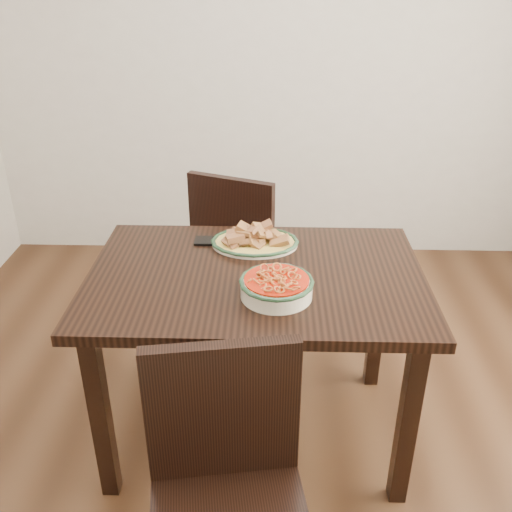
{
  "coord_description": "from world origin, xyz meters",
  "views": [
    {
      "loc": [
        -0.01,
        -1.74,
        1.76
      ],
      "look_at": [
        -0.07,
        0.07,
        0.81
      ],
      "focal_mm": 40.0,
      "sensor_mm": 36.0,
      "label": 1
    }
  ],
  "objects_px": {
    "chair_near": "(227,487)",
    "fish_plate": "(255,235)",
    "smartphone": "(212,241)",
    "chair_far": "(241,246)",
    "noodle_bowl": "(277,285)",
    "dining_table": "(256,296)"
  },
  "relations": [
    {
      "from": "chair_near",
      "to": "noodle_bowl",
      "type": "relative_size",
      "value": 3.55
    },
    {
      "from": "fish_plate",
      "to": "smartphone",
      "type": "height_order",
      "value": "fish_plate"
    },
    {
      "from": "chair_far",
      "to": "fish_plate",
      "type": "relative_size",
      "value": 2.63
    },
    {
      "from": "chair_near",
      "to": "fish_plate",
      "type": "xyz_separation_m",
      "value": [
        0.04,
        0.95,
        0.3
      ]
    },
    {
      "from": "chair_far",
      "to": "fish_plate",
      "type": "height_order",
      "value": "chair_far"
    },
    {
      "from": "chair_far",
      "to": "noodle_bowl",
      "type": "relative_size",
      "value": 3.55
    },
    {
      "from": "chair_near",
      "to": "smartphone",
      "type": "bearing_deg",
      "value": 88.41
    },
    {
      "from": "chair_near",
      "to": "noodle_bowl",
      "type": "xyz_separation_m",
      "value": [
        0.13,
        0.57,
        0.29
      ]
    },
    {
      "from": "dining_table",
      "to": "chair_near",
      "type": "relative_size",
      "value": 1.36
    },
    {
      "from": "dining_table",
      "to": "fish_plate",
      "type": "xyz_separation_m",
      "value": [
        -0.01,
        0.23,
        0.14
      ]
    },
    {
      "from": "dining_table",
      "to": "fish_plate",
      "type": "relative_size",
      "value": 3.58
    },
    {
      "from": "chair_near",
      "to": "fish_plate",
      "type": "relative_size",
      "value": 2.63
    },
    {
      "from": "fish_plate",
      "to": "noodle_bowl",
      "type": "xyz_separation_m",
      "value": [
        0.08,
        -0.38,
        -0.0
      ]
    },
    {
      "from": "dining_table",
      "to": "noodle_bowl",
      "type": "bearing_deg",
      "value": -64.35
    },
    {
      "from": "chair_far",
      "to": "chair_near",
      "type": "distance_m",
      "value": 1.44
    },
    {
      "from": "dining_table",
      "to": "smartphone",
      "type": "bearing_deg",
      "value": 125.96
    },
    {
      "from": "fish_plate",
      "to": "noodle_bowl",
      "type": "bearing_deg",
      "value": -77.52
    },
    {
      "from": "fish_plate",
      "to": "smartphone",
      "type": "relative_size",
      "value": 2.41
    },
    {
      "from": "chair_far",
      "to": "chair_near",
      "type": "xyz_separation_m",
      "value": [
        0.04,
        -1.44,
        0.0
      ]
    },
    {
      "from": "dining_table",
      "to": "chair_far",
      "type": "height_order",
      "value": "chair_far"
    },
    {
      "from": "chair_far",
      "to": "fish_plate",
      "type": "bearing_deg",
      "value": 121.53
    },
    {
      "from": "chair_near",
      "to": "smartphone",
      "type": "distance_m",
      "value": 1.02
    }
  ]
}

